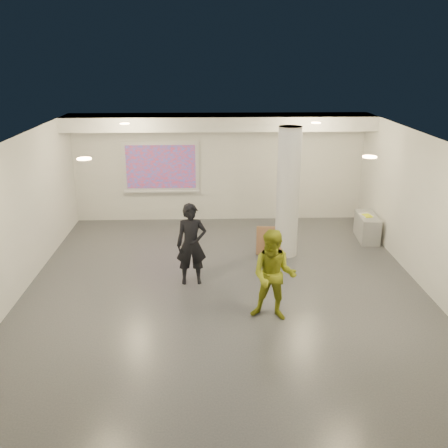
{
  "coord_description": "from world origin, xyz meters",
  "views": [
    {
      "loc": [
        -0.32,
        -9.08,
        4.5
      ],
      "look_at": [
        0.0,
        0.4,
        1.25
      ],
      "focal_mm": 40.0,
      "sensor_mm": 36.0,
      "label": 1
    }
  ],
  "objects_px": {
    "column": "(288,193)",
    "woman": "(191,244)",
    "man": "(274,276)",
    "projection_screen": "(161,167)",
    "credenza": "(367,227)"
  },
  "relations": [
    {
      "from": "column",
      "to": "woman",
      "type": "bearing_deg",
      "value": -145.93
    },
    {
      "from": "man",
      "to": "column",
      "type": "bearing_deg",
      "value": 92.43
    },
    {
      "from": "projection_screen",
      "to": "man",
      "type": "height_order",
      "value": "projection_screen"
    },
    {
      "from": "credenza",
      "to": "man",
      "type": "height_order",
      "value": "man"
    },
    {
      "from": "projection_screen",
      "to": "credenza",
      "type": "xyz_separation_m",
      "value": [
        5.32,
        -1.71,
        -1.21
      ]
    },
    {
      "from": "projection_screen",
      "to": "woman",
      "type": "bearing_deg",
      "value": -77.15
    },
    {
      "from": "woman",
      "to": "man",
      "type": "bearing_deg",
      "value": -49.53
    },
    {
      "from": "column",
      "to": "credenza",
      "type": "height_order",
      "value": "column"
    },
    {
      "from": "woman",
      "to": "man",
      "type": "xyz_separation_m",
      "value": [
        1.48,
        -1.51,
        -0.02
      ]
    },
    {
      "from": "column",
      "to": "man",
      "type": "distance_m",
      "value": 3.13
    },
    {
      "from": "projection_screen",
      "to": "man",
      "type": "distance_m",
      "value": 6.16
    },
    {
      "from": "column",
      "to": "credenza",
      "type": "xyz_separation_m",
      "value": [
        2.22,
        0.94,
        -1.18
      ]
    },
    {
      "from": "man",
      "to": "woman",
      "type": "bearing_deg",
      "value": 149.69
    },
    {
      "from": "credenza",
      "to": "man",
      "type": "distance_m",
      "value": 4.9
    },
    {
      "from": "credenza",
      "to": "woman",
      "type": "distance_m",
      "value": 5.02
    }
  ]
}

